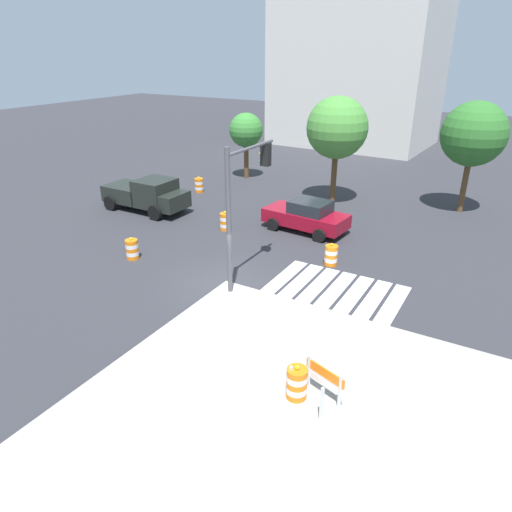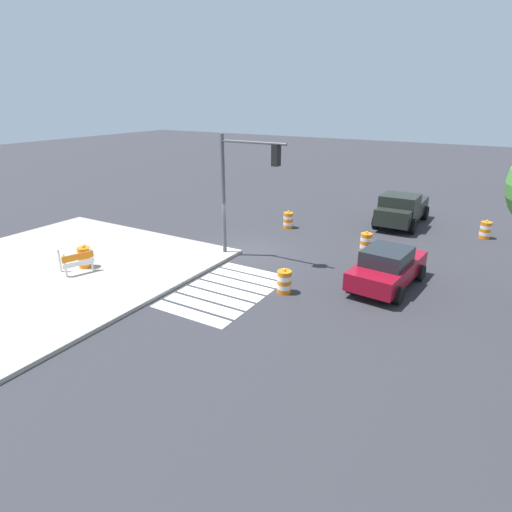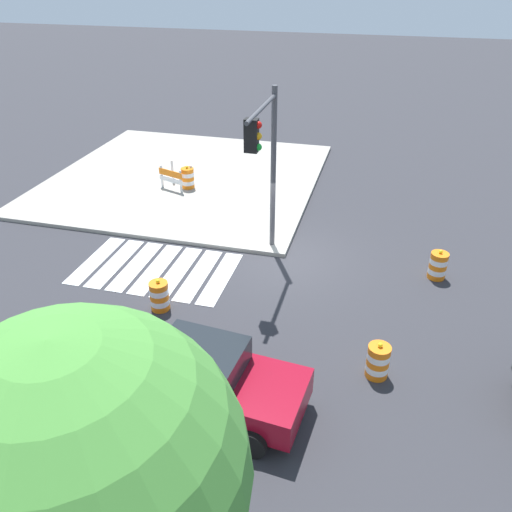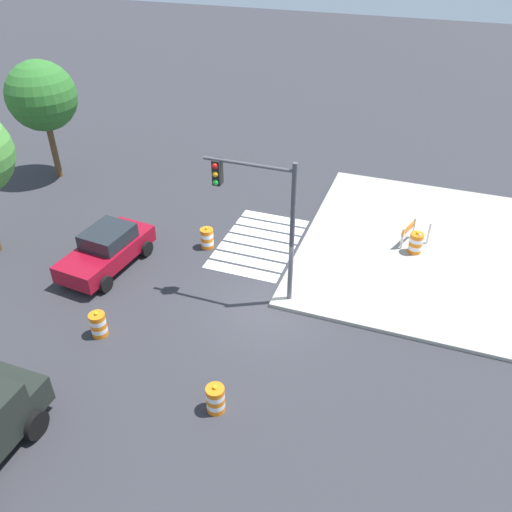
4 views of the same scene
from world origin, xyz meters
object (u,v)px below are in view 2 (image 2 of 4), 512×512
(traffic_barrel_median_far, at_px, (485,230))
(construction_barricade, at_px, (77,260))
(sports_car, at_px, (387,267))
(traffic_barrel_near_corner, at_px, (284,282))
(traffic_barrel_on_sidewalk, at_px, (85,257))
(pickup_truck, at_px, (401,209))
(traffic_light_pole, at_px, (244,176))
(traffic_barrel_crosswalk_end, at_px, (366,242))
(traffic_barrel_median_near, at_px, (288,220))

(traffic_barrel_median_far, relative_size, construction_barricade, 0.72)
(sports_car, xyz_separation_m, construction_barricade, (5.63, -11.51, -0.09))
(traffic_barrel_near_corner, bearing_deg, traffic_barrel_on_sidewalk, -74.19)
(pickup_truck, xyz_separation_m, traffic_barrel_on_sidewalk, (14.25, -10.13, -0.37))
(sports_car, xyz_separation_m, traffic_barrel_median_far, (-8.97, 2.90, -0.36))
(traffic_barrel_near_corner, xyz_separation_m, traffic_light_pole, (-2.36, -3.29, 3.46))
(sports_car, distance_m, traffic_light_pole, 7.22)
(traffic_barrel_near_corner, distance_m, traffic_barrel_median_far, 13.14)
(traffic_barrel_median_far, bearing_deg, sports_car, -17.90)
(pickup_truck, height_order, construction_barricade, pickup_truck)
(pickup_truck, bearing_deg, traffic_barrel_near_corner, -7.71)
(traffic_barrel_crosswalk_end, height_order, traffic_barrel_median_near, same)
(pickup_truck, relative_size, traffic_barrel_on_sidewalk, 5.07)
(traffic_barrel_near_corner, height_order, traffic_barrel_crosswalk_end, same)
(sports_car, distance_m, traffic_barrel_median_near, 8.85)
(pickup_truck, relative_size, traffic_barrel_near_corner, 5.07)
(traffic_barrel_near_corner, bearing_deg, traffic_barrel_median_far, 152.19)
(traffic_barrel_near_corner, xyz_separation_m, traffic_barrel_median_near, (-7.95, -3.84, 0.00))
(pickup_truck, bearing_deg, construction_barricade, -33.71)
(traffic_barrel_median_near, distance_m, traffic_light_pole, 6.59)
(pickup_truck, bearing_deg, traffic_barrel_median_far, 87.35)
(traffic_barrel_near_corner, height_order, traffic_light_pole, traffic_light_pole)
(pickup_truck, distance_m, traffic_barrel_near_corner, 11.95)
(traffic_barrel_on_sidewalk, distance_m, construction_barricade, 0.63)
(sports_car, relative_size, traffic_light_pole, 0.81)
(construction_barricade, bearing_deg, traffic_barrel_crosswalk_end, 134.35)
(pickup_truck, xyz_separation_m, construction_barricade, (14.81, -9.88, -0.25))
(traffic_barrel_near_corner, xyz_separation_m, construction_barricade, (2.98, -8.28, 0.27))
(traffic_barrel_median_near, distance_m, traffic_barrel_median_far, 10.63)
(traffic_barrel_crosswalk_end, xyz_separation_m, traffic_barrel_median_near, (-1.62, -5.09, 0.00))
(traffic_barrel_near_corner, bearing_deg, traffic_barrel_crosswalk_end, 168.84)
(traffic_barrel_on_sidewalk, relative_size, traffic_light_pole, 0.19)
(pickup_truck, xyz_separation_m, traffic_barrel_near_corner, (11.83, -1.60, -0.52))
(traffic_barrel_median_near, bearing_deg, traffic_barrel_on_sidewalk, -24.33)
(traffic_barrel_crosswalk_end, relative_size, traffic_light_pole, 0.19)
(traffic_barrel_median_far, bearing_deg, traffic_barrel_on_sidewalk, -46.25)
(traffic_barrel_crosswalk_end, bearing_deg, traffic_barrel_near_corner, -11.16)
(traffic_barrel_on_sidewalk, height_order, traffic_light_pole, traffic_light_pole)
(traffic_barrel_median_near, bearing_deg, sports_car, 53.18)
(pickup_truck, height_order, traffic_barrel_on_sidewalk, pickup_truck)
(traffic_barrel_near_corner, relative_size, traffic_barrel_crosswalk_end, 1.00)
(sports_car, height_order, construction_barricade, sports_car)
(sports_car, relative_size, traffic_barrel_median_near, 4.37)
(traffic_light_pole, bearing_deg, construction_barricade, -43.06)
(traffic_barrel_near_corner, distance_m, traffic_barrel_on_sidewalk, 8.87)
(traffic_light_pole, bearing_deg, traffic_barrel_crosswalk_end, 131.22)
(traffic_barrel_on_sidewalk, bearing_deg, sports_car, 113.31)
(sports_car, xyz_separation_m, traffic_barrel_median_near, (-5.30, -7.08, -0.36))
(traffic_barrel_crosswalk_end, bearing_deg, sports_car, 28.32)
(traffic_barrel_median_near, relative_size, construction_barricade, 0.72)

